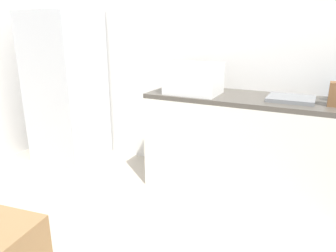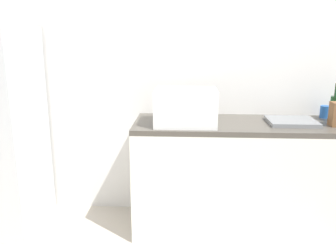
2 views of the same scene
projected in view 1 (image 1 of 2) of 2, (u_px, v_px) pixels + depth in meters
The scene contains 6 objects.
wall_back at pixel (231, 46), 2.97m from camera, with size 5.00×0.10×2.60m, color silver.
kitchen_counter at pixel (248, 146), 2.80m from camera, with size 1.80×0.60×0.90m.
refrigerator at pixel (67, 88), 3.51m from camera, with size 0.68×0.66×1.64m, color silver.
microwave at pixel (194, 79), 2.76m from camera, with size 0.46×0.34×0.27m, color white.
sink_basin at pixel (291, 99), 2.52m from camera, with size 0.36×0.32×0.03m, color slate.
knife_block at pixel (336, 94), 2.31m from camera, with size 0.10×0.10×0.18m, color brown.
Camera 1 is at (0.82, -1.47, 1.45)m, focal length 33.38 mm.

